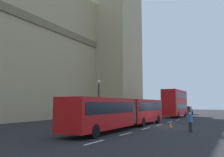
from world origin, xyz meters
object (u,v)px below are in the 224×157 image
Objects in this scene: articulated_bus at (124,110)px; double_decker_bus at (175,102)px; sedan_lead at (187,110)px; pedestrian_near_cones at (190,121)px; street_lamp at (99,98)px; traffic_cone_middle at (191,120)px; traffic_cone_west at (171,125)px.

double_decker_bus reaches higher than articulated_bus.
sedan_lead reaches higher than pedestrian_near_cones.
pedestrian_near_cones is at bearing -92.61° from articulated_bus.
street_lamp reaches higher than double_decker_bus.
sedan_lead is 0.83× the size of street_lamp.
pedestrian_near_cones is (-12.16, -1.99, 0.63)m from traffic_cone_middle.
street_lamp is (-19.27, 4.50, 0.35)m from double_decker_bus.
articulated_bus reaches higher than sedan_lead.
articulated_bus is 30.41× the size of traffic_cone_middle.
sedan_lead is 21.59m from traffic_cone_middle.
street_lamp is (-9.54, 8.91, 2.77)m from traffic_cone_middle.
pedestrian_near_cones reaches higher than traffic_cone_west.
pedestrian_near_cones is (-21.90, -6.40, -1.80)m from double_decker_bus.
pedestrian_near_cones is at bearing -169.19° from sedan_lead.
pedestrian_near_cones is at bearing -103.54° from street_lamp.
articulated_bus is 21.63m from double_decker_bus.
street_lamp is at bearing 90.62° from traffic_cone_west.
traffic_cone_middle is at bearing -43.06° from street_lamp.
articulated_bus is at bearing 159.64° from traffic_cone_middle.
pedestrian_near_cones is (-2.63, -10.90, -2.14)m from street_lamp.
traffic_cone_middle is 0.11× the size of street_lamp.
articulated_bus is 3.35× the size of street_lamp.
street_lamp is (2.33, 4.51, 1.31)m from articulated_bus.
double_decker_bus is at bearing 0.01° from articulated_bus.
sedan_lead is 2.60× the size of pedestrian_near_cones.
traffic_cone_middle is at bearing 9.30° from pedestrian_near_cones.
articulated_bus is at bearing 121.21° from traffic_cone_west.
street_lamp reaches higher than traffic_cone_west.
double_decker_bus is 2.22× the size of sedan_lead.
articulated_bus reaches higher than traffic_cone_middle.
articulated_bus is 33.02m from sedan_lead.
double_decker_bus reaches higher than pedestrian_near_cones.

